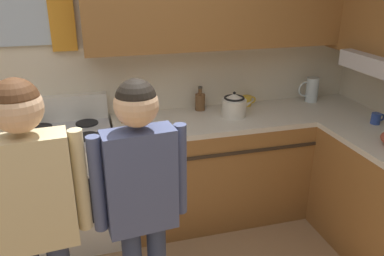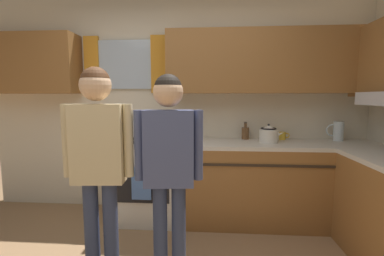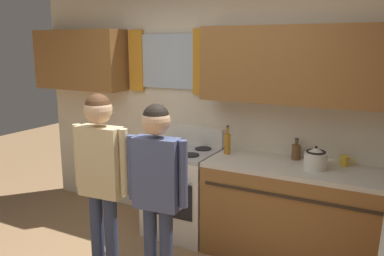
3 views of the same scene
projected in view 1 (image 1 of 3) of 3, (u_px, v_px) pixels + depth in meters
name	position (u px, v px, depth m)	size (l,w,h in m)	color
back_wall_unit	(96.00, 43.00, 2.97)	(4.60, 0.42, 2.60)	beige
kitchen_counter_run	(297.00, 180.00, 3.13)	(2.17, 1.97, 0.90)	brown
stove_oven	(70.00, 184.00, 3.03)	(0.68, 0.67, 1.10)	silver
bottle_oil_amber	(124.00, 109.00, 3.02)	(0.06, 0.06, 0.29)	#B27223
bottle_squat_brown	(200.00, 101.00, 3.30)	(0.08, 0.08, 0.21)	brown
mug_cobalt_blue	(376.00, 118.00, 3.02)	(0.11, 0.07, 0.08)	#2D479E
mug_mustard_yellow	(248.00, 101.00, 3.42)	(0.12, 0.08, 0.09)	gold
stovetop_kettle	(234.00, 105.00, 3.16)	(0.27, 0.20, 0.21)	silver
water_pitcher	(311.00, 90.00, 3.51)	(0.19, 0.11, 0.22)	silver
adult_left	(34.00, 204.00, 1.79)	(0.50, 0.22, 1.60)	#2D3856
adult_in_plaid	(141.00, 191.00, 1.96)	(0.48, 0.21, 1.55)	#2D3856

